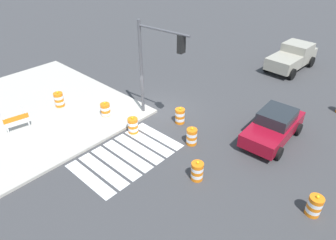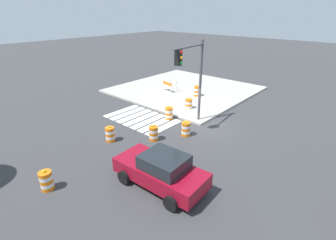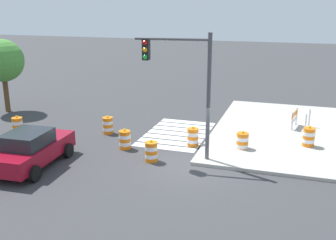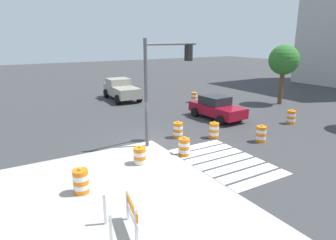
{
  "view_description": "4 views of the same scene",
  "coord_description": "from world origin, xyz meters",
  "px_view_note": "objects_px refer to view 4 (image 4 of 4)",
  "views": [
    {
      "loc": [
        11.11,
        11.12,
        9.6
      ],
      "look_at": [
        1.05,
        1.87,
        0.75
      ],
      "focal_mm": 31.8,
      "sensor_mm": 36.0,
      "label": 1
    },
    {
      "loc": [
        -8.58,
        13.2,
        7.36
      ],
      "look_at": [
        1.15,
        2.08,
        0.82
      ],
      "focal_mm": 26.73,
      "sensor_mm": 36.0,
      "label": 2
    },
    {
      "loc": [
        -15.71,
        -4.07,
        6.79
      ],
      "look_at": [
        1.82,
        1.6,
        1.4
      ],
      "focal_mm": 42.86,
      "sensor_mm": 36.0,
      "label": 3
    },
    {
      "loc": [
        13.76,
        -7.14,
        5.64
      ],
      "look_at": [
        -0.17,
        1.14,
        1.13
      ],
      "focal_mm": 31.53,
      "sensor_mm": 36.0,
      "label": 4
    }
  ],
  "objects_px": {
    "pickup_truck": "(121,89)",
    "traffic_barrel_median_far": "(214,130)",
    "traffic_barrel_crosswalk_end": "(178,130)",
    "traffic_barrel_on_sidewalk": "(81,181)",
    "traffic_light_pole": "(164,73)",
    "traffic_barrel_opposite_curb": "(261,134)",
    "construction_barricade": "(127,213)",
    "traffic_barrel_near_corner": "(194,97)",
    "sports_car": "(216,108)",
    "traffic_barrel_far_curb": "(184,147)",
    "street_tree_streetside_mid": "(284,60)",
    "traffic_barrel_lane_center": "(140,157)",
    "traffic_barrel_median_near": "(291,117)"
  },
  "relations": [
    {
      "from": "traffic_barrel_crosswalk_end",
      "to": "street_tree_streetside_mid",
      "type": "bearing_deg",
      "value": 103.86
    },
    {
      "from": "traffic_barrel_on_sidewalk",
      "to": "street_tree_streetside_mid",
      "type": "relative_size",
      "value": 0.2
    },
    {
      "from": "pickup_truck",
      "to": "traffic_barrel_median_far",
      "type": "relative_size",
      "value": 5.12
    },
    {
      "from": "traffic_barrel_median_near",
      "to": "construction_barricade",
      "type": "bearing_deg",
      "value": -69.69
    },
    {
      "from": "sports_car",
      "to": "traffic_barrel_crosswalk_end",
      "type": "distance_m",
      "value": 5.16
    },
    {
      "from": "traffic_barrel_median_far",
      "to": "street_tree_streetside_mid",
      "type": "height_order",
      "value": "street_tree_streetside_mid"
    },
    {
      "from": "traffic_barrel_median_near",
      "to": "traffic_barrel_median_far",
      "type": "bearing_deg",
      "value": -93.03
    },
    {
      "from": "sports_car",
      "to": "traffic_barrel_crosswalk_end",
      "type": "height_order",
      "value": "sports_car"
    },
    {
      "from": "traffic_barrel_lane_center",
      "to": "traffic_barrel_far_curb",
      "type": "bearing_deg",
      "value": 90.56
    },
    {
      "from": "pickup_truck",
      "to": "construction_barricade",
      "type": "distance_m",
      "value": 20.42
    },
    {
      "from": "traffic_barrel_median_near",
      "to": "construction_barricade",
      "type": "xyz_separation_m",
      "value": [
        5.29,
        -14.3,
        0.27
      ]
    },
    {
      "from": "pickup_truck",
      "to": "traffic_barrel_lane_center",
      "type": "bearing_deg",
      "value": -18.8
    },
    {
      "from": "traffic_barrel_crosswalk_end",
      "to": "traffic_barrel_on_sidewalk",
      "type": "relative_size",
      "value": 1.0
    },
    {
      "from": "traffic_light_pole",
      "to": "traffic_barrel_on_sidewalk",
      "type": "bearing_deg",
      "value": -58.96
    },
    {
      "from": "sports_car",
      "to": "traffic_barrel_on_sidewalk",
      "type": "relative_size",
      "value": 4.3
    },
    {
      "from": "construction_barricade",
      "to": "street_tree_streetside_mid",
      "type": "distance_m",
      "value": 21.47
    },
    {
      "from": "sports_car",
      "to": "traffic_barrel_lane_center",
      "type": "bearing_deg",
      "value": -60.6
    },
    {
      "from": "traffic_barrel_near_corner",
      "to": "traffic_light_pole",
      "type": "xyz_separation_m",
      "value": [
        8.13,
        -7.82,
        3.46
      ]
    },
    {
      "from": "traffic_barrel_opposite_curb",
      "to": "construction_barricade",
      "type": "height_order",
      "value": "construction_barricade"
    },
    {
      "from": "traffic_barrel_on_sidewalk",
      "to": "construction_barricade",
      "type": "distance_m",
      "value": 2.98
    },
    {
      "from": "traffic_barrel_near_corner",
      "to": "construction_barricade",
      "type": "height_order",
      "value": "construction_barricade"
    },
    {
      "from": "traffic_light_pole",
      "to": "street_tree_streetside_mid",
      "type": "distance_m",
      "value": 14.43
    },
    {
      "from": "traffic_barrel_near_corner",
      "to": "traffic_barrel_far_curb",
      "type": "bearing_deg",
      "value": -37.87
    },
    {
      "from": "sports_car",
      "to": "construction_barricade",
      "type": "bearing_deg",
      "value": -50.35
    },
    {
      "from": "sports_car",
      "to": "traffic_barrel_median_far",
      "type": "height_order",
      "value": "sports_car"
    },
    {
      "from": "sports_car",
      "to": "traffic_barrel_near_corner",
      "type": "bearing_deg",
      "value": 160.49
    },
    {
      "from": "traffic_barrel_crosswalk_end",
      "to": "traffic_barrel_on_sidewalk",
      "type": "bearing_deg",
      "value": -60.1
    },
    {
      "from": "traffic_barrel_far_curb",
      "to": "traffic_barrel_opposite_curb",
      "type": "relative_size",
      "value": 1.0
    },
    {
      "from": "traffic_light_pole",
      "to": "construction_barricade",
      "type": "bearing_deg",
      "value": -38.14
    },
    {
      "from": "construction_barricade",
      "to": "traffic_light_pole",
      "type": "relative_size",
      "value": 0.25
    },
    {
      "from": "traffic_barrel_near_corner",
      "to": "traffic_barrel_on_sidewalk",
      "type": "bearing_deg",
      "value": -49.29
    },
    {
      "from": "pickup_truck",
      "to": "traffic_barrel_lane_center",
      "type": "distance_m",
      "value": 15.63
    },
    {
      "from": "sports_car",
      "to": "traffic_barrel_median_near",
      "type": "bearing_deg",
      "value": 44.27
    },
    {
      "from": "traffic_barrel_crosswalk_end",
      "to": "traffic_barrel_median_far",
      "type": "height_order",
      "value": "same"
    },
    {
      "from": "sports_car",
      "to": "traffic_barrel_crosswalk_end",
      "type": "relative_size",
      "value": 4.3
    },
    {
      "from": "traffic_barrel_median_near",
      "to": "traffic_barrel_median_far",
      "type": "height_order",
      "value": "same"
    },
    {
      "from": "traffic_barrel_far_curb",
      "to": "traffic_barrel_near_corner",
      "type": "bearing_deg",
      "value": 142.13
    },
    {
      "from": "traffic_barrel_median_far",
      "to": "traffic_barrel_far_curb",
      "type": "height_order",
      "value": "same"
    },
    {
      "from": "traffic_barrel_crosswalk_end",
      "to": "traffic_barrel_opposite_curb",
      "type": "xyz_separation_m",
      "value": [
        3.01,
        3.6,
        0.0
      ]
    },
    {
      "from": "traffic_barrel_median_near",
      "to": "pickup_truck",
      "type": "bearing_deg",
      "value": -153.49
    },
    {
      "from": "pickup_truck",
      "to": "traffic_light_pole",
      "type": "distance_m",
      "value": 13.41
    },
    {
      "from": "sports_car",
      "to": "street_tree_streetside_mid",
      "type": "height_order",
      "value": "street_tree_streetside_mid"
    },
    {
      "from": "traffic_barrel_median_far",
      "to": "traffic_barrel_opposite_curb",
      "type": "relative_size",
      "value": 1.0
    },
    {
      "from": "traffic_barrel_crosswalk_end",
      "to": "traffic_light_pole",
      "type": "xyz_separation_m",
      "value": [
        0.57,
        -1.24,
        3.46
      ]
    },
    {
      "from": "traffic_barrel_crosswalk_end",
      "to": "construction_barricade",
      "type": "distance_m",
      "value": 9.1
    },
    {
      "from": "pickup_truck",
      "to": "traffic_light_pole",
      "type": "xyz_separation_m",
      "value": [
        12.82,
        -2.6,
        2.94
      ]
    },
    {
      "from": "traffic_light_pole",
      "to": "traffic_barrel_far_curb",
      "type": "bearing_deg",
      "value": -0.5
    },
    {
      "from": "traffic_barrel_near_corner",
      "to": "traffic_barrel_on_sidewalk",
      "type": "xyz_separation_m",
      "value": [
        11.4,
        -13.24,
        0.15
      ]
    },
    {
      "from": "traffic_barrel_crosswalk_end",
      "to": "traffic_barrel_median_far",
      "type": "xyz_separation_m",
      "value": [
        1.12,
        1.77,
        0.0
      ]
    },
    {
      "from": "sports_car",
      "to": "traffic_barrel_median_far",
      "type": "xyz_separation_m",
      "value": [
        3.29,
        -2.89,
        -0.36
      ]
    }
  ]
}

